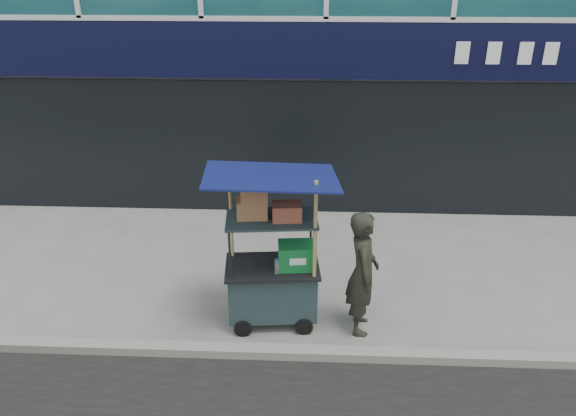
{
  "coord_description": "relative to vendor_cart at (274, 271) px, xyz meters",
  "views": [
    {
      "loc": [
        -0.18,
        -5.52,
        4.43
      ],
      "look_at": [
        -0.49,
        1.2,
        1.31
      ],
      "focal_mm": 35.0,
      "sensor_mm": 36.0,
      "label": 1
    }
  ],
  "objects": [
    {
      "name": "vendor_cart",
      "position": [
        0.0,
        0.0,
        0.0
      ],
      "size": [
        1.66,
        1.24,
        2.1
      ],
      "rotation": [
        0.0,
        0.0,
        0.09
      ],
      "color": "black",
      "rests_on": "ground"
    },
    {
      "name": "ground",
      "position": [
        0.64,
        -0.54,
        -0.74
      ],
      "size": [
        80.0,
        80.0,
        0.0
      ],
      "primitive_type": "plane",
      "color": "slate",
      "rests_on": "ground"
    },
    {
      "name": "vendor_man",
      "position": [
        1.1,
        -0.12,
        0.08
      ],
      "size": [
        0.4,
        0.6,
        1.63
      ],
      "primitive_type": "imported",
      "rotation": [
        0.0,
        0.0,
        1.56
      ],
      "color": "black",
      "rests_on": "ground"
    },
    {
      "name": "curb",
      "position": [
        0.64,
        -0.74,
        -0.68
      ],
      "size": [
        80.0,
        0.18,
        0.12
      ],
      "primitive_type": "cube",
      "color": "gray",
      "rests_on": "ground"
    }
  ]
}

